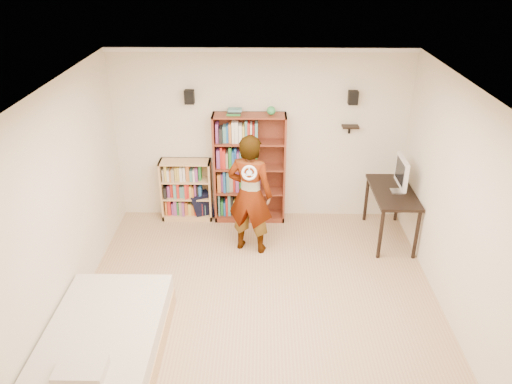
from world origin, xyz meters
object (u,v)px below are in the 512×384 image
tall_bookshelf (250,169)px  daybed (105,337)px  person (250,195)px  low_bookshelf (187,190)px  computer_desk (390,215)px

tall_bookshelf → daybed: 3.44m
tall_bookshelf → person: size_ratio=0.99×
low_bookshelf → daybed: (-0.46, -3.07, -0.23)m
computer_desk → daybed: (-3.57, -2.48, -0.13)m
person → computer_desk: bearing=-154.7°
low_bookshelf → daybed: bearing=-98.5°
low_bookshelf → computer_desk: size_ratio=0.85×
daybed → person: size_ratio=1.03×
low_bookshelf → person: 1.43m
person → tall_bookshelf: bearing=-71.9°
computer_desk → daybed: 4.35m
low_bookshelf → computer_desk: 3.17m
daybed → computer_desk: bearing=34.8°
computer_desk → person: person is taller
computer_desk → low_bookshelf: bearing=169.4°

